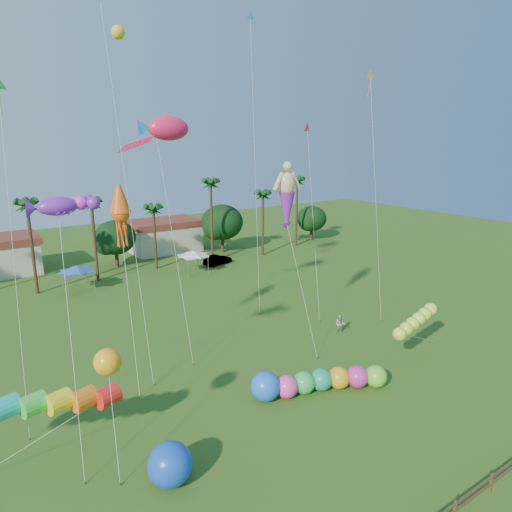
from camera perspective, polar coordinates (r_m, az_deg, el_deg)
ground at (r=28.28m, az=12.44°, el=-22.38°), size 160.00×160.00×0.00m
tree_line at (r=63.80m, az=-14.74°, el=2.58°), size 69.46×8.91×11.00m
buildings_row at (r=68.17m, az=-21.60°, el=0.82°), size 35.00×7.00×4.00m
tent_row at (r=54.41m, az=-21.34°, el=-1.59°), size 31.00×4.00×0.60m
fence at (r=25.19m, az=23.66°, el=-26.90°), size 36.12×0.12×1.00m
car_b at (r=63.09m, az=-4.82°, el=-0.48°), size 4.32×2.24×1.36m
spectator_b at (r=41.56m, az=10.47°, el=-8.39°), size 1.04×1.06×1.73m
caterpillar_inflatable at (r=32.33m, az=7.34°, el=-15.30°), size 9.40×5.00×1.98m
blue_ball at (r=25.24m, az=-10.71°, el=-24.21°), size 2.25×2.25×2.25m
rainbow_tube at (r=27.06m, az=-22.54°, el=-17.18°), size 9.02×2.24×3.67m
green_worm at (r=35.97m, az=17.51°, el=-9.28°), size 9.40×2.18×3.37m
orange_ball_kite at (r=24.42m, az=-18.05°, el=-12.47°), size 1.83×2.49×6.73m
merman_kite at (r=37.15m, az=3.88°, el=6.97°), size 2.48×5.59×14.61m
fish_kite at (r=36.27m, az=-10.87°, el=15.39°), size 5.08×5.70×18.59m
squid_kite at (r=33.20m, az=-16.57°, el=5.10°), size 2.00×5.43×13.86m
lobster_kite at (r=25.50m, az=-23.54°, el=5.71°), size 3.88×5.52×14.14m
delta_kite_red at (r=45.52m, az=6.44°, el=15.29°), size 2.61×5.27×18.48m
delta_kite_yellow at (r=44.79m, az=14.15°, el=20.29°), size 1.09×3.68×22.86m
delta_kite_blue at (r=47.19m, az=-0.67°, el=26.62°), size 2.14×4.08×28.36m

